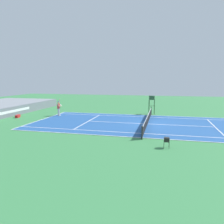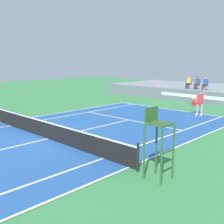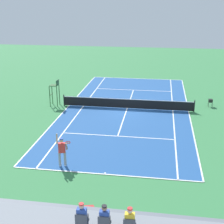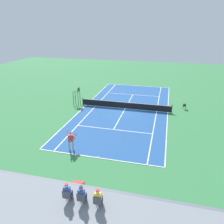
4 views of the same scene
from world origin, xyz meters
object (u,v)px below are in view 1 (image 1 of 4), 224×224
tennis_ball (66,115)px  equipment_bag (18,116)px  ball_hopper (167,139)px  tennis_player (59,108)px  umpire_chair (152,102)px

tennis_ball → equipment_bag: bearing=116.4°
ball_hopper → tennis_ball: bearing=49.6°
tennis_ball → tennis_player: bearing=101.9°
umpire_chair → equipment_bag: 16.85m
tennis_ball → ball_hopper: size_ratio=0.10×
umpire_chair → equipment_bag: bearing=112.6°
tennis_player → ball_hopper: (-10.21, -13.08, -0.42)m
tennis_player → ball_hopper: tennis_player is taller
tennis_player → umpire_chair: umpire_chair is taller
umpire_chair → ball_hopper: 14.46m
equipment_bag → tennis_player: bearing=-61.0°
ball_hopper → equipment_bag: bearing=65.5°
ball_hopper → tennis_player: bearing=52.0°
tennis_player → equipment_bag: 4.90m
tennis_ball → umpire_chair: size_ratio=0.03×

